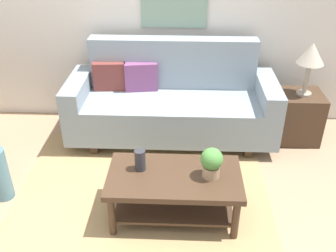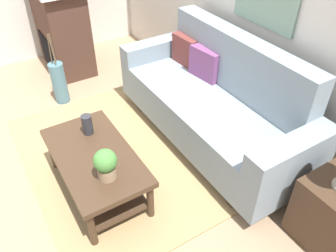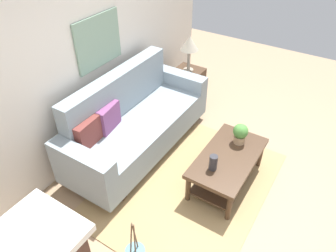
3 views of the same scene
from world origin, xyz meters
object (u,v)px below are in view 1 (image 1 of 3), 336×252
Objects in this scene: couch at (172,103)px; coffee_table at (174,186)px; potted_plant_tabletop at (212,162)px; throw_pillow_maroon at (110,76)px; throw_pillow_plum at (141,77)px; table_lamp at (311,56)px; tabletop_vase at (140,160)px; floor_vase at (0,175)px; side_table at (299,117)px.

coffee_table is (0.06, -1.30, -0.12)m from couch.
couch is at bearing 105.26° from potted_plant_tabletop.
potted_plant_tabletop is (1.06, -1.43, -0.11)m from throw_pillow_maroon.
coffee_table is (0.41, -1.42, -0.37)m from throw_pillow_plum.
throw_pillow_plum is at bearing 0.00° from throw_pillow_maroon.
table_lamp is at bearing 43.84° from coffee_table.
tabletop_vase is (0.48, -1.36, -0.16)m from throw_pillow_maroon.
side_table is at bearing 21.28° from floor_vase.
couch reaches higher than side_table.
coffee_table is 2.18× the size of floor_vase.
coffee_table is at bearing 178.96° from potted_plant_tabletop.
coffee_table is at bearing -61.82° from throw_pillow_maroon.
throw_pillow_plum is 1.76m from floor_vase.
throw_pillow_plum is at bearing 95.37° from tabletop_vase.
potted_plant_tabletop is at bearing -5.32° from floor_vase.
throw_pillow_maroon is 1.37× the size of potted_plant_tabletop.
throw_pillow_maroon is at bearing 169.84° from couch.
coffee_table is 1.89m from side_table.
potted_plant_tabletop is (0.58, -0.07, 0.05)m from tabletop_vase.
couch is 1.89m from floor_vase.
throw_pillow_plum reaches higher than potted_plant_tabletop.
throw_pillow_plum is 0.64× the size of side_table.
throw_pillow_plum is 1.80m from table_lamp.
coffee_table is 0.39m from potted_plant_tabletop.
throw_pillow_maroon reaches higher than floor_vase.
side_table is 3.14m from floor_vase.
throw_pillow_maroon is at bearing 109.41° from tabletop_vase.
floor_vase is at bearing 175.49° from tabletop_vase.
table_lamp is at bearing 0.00° from side_table.
couch is at bearing -179.64° from side_table.
couch is 1.25m from tabletop_vase.
tabletop_vase is (-0.28, 0.07, 0.21)m from coffee_table.
throw_pillow_maroon is 2.15m from table_lamp.
throw_pillow_maroon is 1.55m from floor_vase.
tabletop_vase is at bearing 166.79° from coffee_table.
couch reaches higher than potted_plant_tabletop.
side_table is (1.42, 0.01, -0.15)m from couch.
throw_pillow_maroon is at bearing 176.86° from side_table.
table_lamp reaches higher than potted_plant_tabletop.
tabletop_vase is 0.71× the size of potted_plant_tabletop.
throw_pillow_maroon is at bearing 180.00° from throw_pillow_plum.
couch is 4.45× the size of floor_vase.
side_table is (1.65, 1.24, -0.24)m from tabletop_vase.
table_lamp is (1.36, 1.31, 0.68)m from coffee_table.
tabletop_vase is at bearing -143.00° from table_lamp.
couch reaches higher than throw_pillow_plum.
floor_vase is at bearing -143.04° from couch.
throw_pillow_plum is 1.37m from tabletop_vase.
couch is 6.23× the size of throw_pillow_maroon.
potted_plant_tabletop is at bearing -129.12° from table_lamp.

